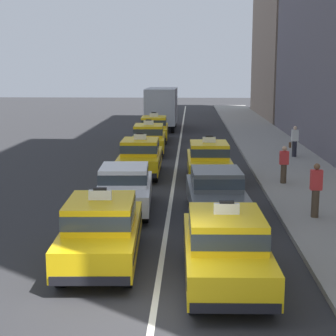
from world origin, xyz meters
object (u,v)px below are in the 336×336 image
sedan_right_second (216,191)px  box_truck_left_sixth (162,107)px  sedan_left_second (125,187)px  taxi_left_third (140,156)px  taxi_right_nearest (225,246)px  taxi_right_third (209,160)px  taxi_left_fourth (149,138)px  pedestrian_trailing (294,141)px  pedestrian_near_crosswalk (316,190)px  taxi_left_nearest (101,229)px  taxi_left_fifth (154,128)px  pedestrian_mid_block (284,164)px

sedan_right_second → box_truck_left_sixth: bearing=96.9°
sedan_left_second → taxi_left_third: taxi_left_third is taller
sedan_right_second → sedan_left_second: bearing=170.8°
taxi_right_nearest → taxi_right_third: (-0.01, 11.64, 0.00)m
taxi_left_fourth → pedestrian_trailing: size_ratio=2.80×
sedan_left_second → taxi_left_fourth: bearing=90.8°
taxi_left_third → pedestrian_near_crosswalk: taxi_left_third is taller
taxi_left_nearest → taxi_left_third: same height
taxi_left_third → taxi_right_third: same height
box_truck_left_sixth → sedan_left_second: bearing=-89.8°
sedan_right_second → pedestrian_trailing: pedestrian_trailing is taller
taxi_left_nearest → pedestrian_trailing: taxi_left_nearest is taller
sedan_left_second → taxi_left_fourth: (-0.17, 12.74, 0.03)m
sedan_right_second → taxi_left_fifth: bearing=100.1°
taxi_left_third → pedestrian_near_crosswalk: size_ratio=2.64×
taxi_right_third → pedestrian_trailing: bearing=49.7°
taxi_right_nearest → pedestrian_mid_block: taxi_right_nearest is taller
taxi_right_nearest → pedestrian_near_crosswalk: taxi_right_nearest is taller
taxi_right_third → taxi_left_third: bearing=164.0°
sedan_right_second → pedestrian_near_crosswalk: 3.17m
taxi_left_fourth → pedestrian_trailing: bearing=-12.4°
sedan_left_second → taxi_right_third: size_ratio=0.95×
taxi_right_nearest → taxi_right_third: same height
taxi_left_nearest → sedan_left_second: 5.02m
taxi_left_fifth → pedestrian_near_crosswalk: bearing=-71.3°
box_truck_left_sixth → taxi_left_third: bearing=-89.9°
sedan_right_second → taxi_right_third: taxi_right_third is taller
sedan_right_second → taxi_right_third: size_ratio=0.95×
taxi_left_third → taxi_left_fifth: size_ratio=0.99×
taxi_right_third → pedestrian_near_crosswalk: bearing=-63.9°
taxi_left_third → pedestrian_trailing: 9.10m
taxi_right_third → taxi_right_nearest: bearing=-90.0°
taxi_left_fifth → sedan_right_second: 18.71m
taxi_left_fourth → taxi_right_third: (3.19, -7.31, 0.00)m
taxi_left_fifth → pedestrian_trailing: bearing=-40.9°
taxi_left_fourth → pedestrian_mid_block: bearing=-54.0°
taxi_right_nearest → taxi_left_fourth: bearing=99.6°
taxi_left_nearest → sedan_left_second: size_ratio=1.06×
taxi_left_fifth → sedan_right_second: size_ratio=1.05×
taxi_left_third → taxi_left_fourth: bearing=91.1°
pedestrian_trailing → taxi_left_nearest: bearing=-115.7°
taxi_left_fifth → box_truck_left_sixth: box_truck_left_sixth is taller
sedan_left_second → taxi_left_fifth: taxi_left_fifth is taller
taxi_left_fifth → sedan_right_second: taxi_left_fifth is taller
taxi_left_fifth → pedestrian_trailing: size_ratio=2.80×
sedan_left_second → taxi_right_nearest: 6.91m
taxi_left_third → pedestrian_mid_block: (6.10, -2.15, 0.05)m
box_truck_left_sixth → pedestrian_mid_block: (6.12, -21.09, -0.85)m
taxi_left_nearest → taxi_left_fourth: (-0.20, 17.76, 0.00)m
sedan_left_second → taxi_left_third: (-0.05, 6.32, 0.03)m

